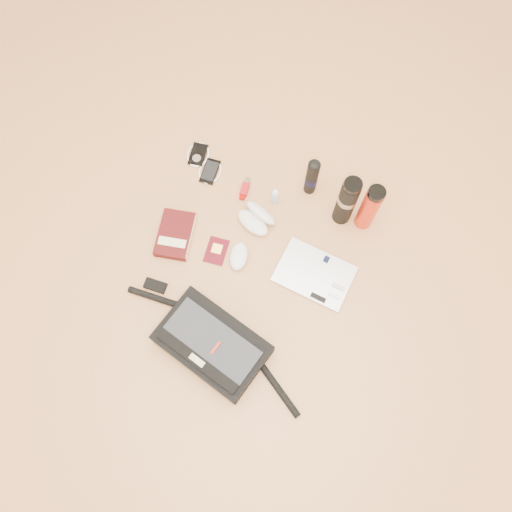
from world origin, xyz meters
name	(u,v)px	position (x,y,z in m)	size (l,w,h in m)	color
ground	(246,285)	(0.00, 0.00, 0.00)	(4.00, 4.00, 0.00)	tan
messenger_bag	(212,344)	(-0.04, -0.27, 0.05)	(0.78, 0.35, 0.11)	black
laptop	(315,275)	(0.24, 0.13, 0.01)	(0.32, 0.24, 0.03)	#BDBDC0
book	(175,235)	(-0.34, 0.10, 0.02)	(0.17, 0.22, 0.04)	#410B0C
passport	(216,251)	(-0.16, 0.10, 0.00)	(0.09, 0.12, 0.01)	#4F0712
mouse	(239,256)	(-0.07, 0.10, 0.02)	(0.09, 0.13, 0.04)	white
sunglasses_case	(257,218)	(-0.05, 0.28, 0.03)	(0.19, 0.18, 0.09)	silver
ipod	(198,155)	(-0.40, 0.49, 0.01)	(0.11, 0.12, 0.01)	black
phone	(210,171)	(-0.32, 0.43, 0.01)	(0.10, 0.12, 0.01)	black
inhaler	(245,189)	(-0.15, 0.39, 0.01)	(0.03, 0.10, 0.03)	#A20E18
spray_bottle	(275,197)	(-0.01, 0.38, 0.04)	(0.03, 0.03, 0.10)	#A5C7DC
aerosol_can	(312,177)	(0.11, 0.49, 0.11)	(0.06, 0.06, 0.22)	black
thermos_black	(347,201)	(0.27, 0.41, 0.15)	(0.10, 0.10, 0.29)	black
thermos_red	(369,208)	(0.36, 0.42, 0.14)	(0.09, 0.09, 0.27)	red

